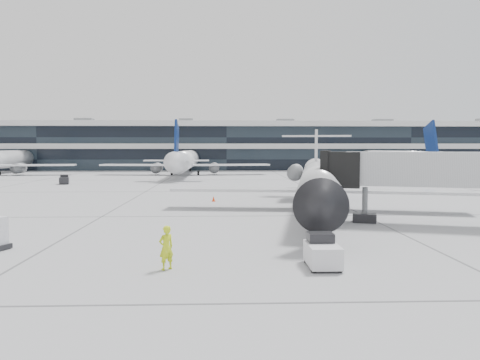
{
  "coord_description": "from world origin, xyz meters",
  "views": [
    {
      "loc": [
        -0.84,
        -35.31,
        5.23
      ],
      "look_at": [
        0.54,
        2.3,
        2.6
      ],
      "focal_mm": 35.0,
      "sensor_mm": 36.0,
      "label": 1
    }
  ],
  "objects_px": {
    "regional_jet": "(317,181)",
    "jet_bridge": "(455,170)",
    "baggage_tug": "(322,252)",
    "ramp_worker": "(166,248)"
  },
  "relations": [
    {
      "from": "jet_bridge",
      "to": "regional_jet",
      "type": "bearing_deg",
      "value": 150.67
    },
    {
      "from": "ramp_worker",
      "to": "baggage_tug",
      "type": "height_order",
      "value": "ramp_worker"
    },
    {
      "from": "regional_jet",
      "to": "jet_bridge",
      "type": "bearing_deg",
      "value": -35.98
    },
    {
      "from": "regional_jet",
      "to": "baggage_tug",
      "type": "xyz_separation_m",
      "value": [
        -3.48,
        -18.39,
        -1.8
      ]
    },
    {
      "from": "regional_jet",
      "to": "baggage_tug",
      "type": "height_order",
      "value": "regional_jet"
    },
    {
      "from": "regional_jet",
      "to": "jet_bridge",
      "type": "distance_m",
      "value": 11.14
    },
    {
      "from": "regional_jet",
      "to": "baggage_tug",
      "type": "relative_size",
      "value": 13.74
    },
    {
      "from": "baggage_tug",
      "to": "jet_bridge",
      "type": "bearing_deg",
      "value": 43.04
    },
    {
      "from": "regional_jet",
      "to": "baggage_tug",
      "type": "bearing_deg",
      "value": -89.9
    },
    {
      "from": "jet_bridge",
      "to": "ramp_worker",
      "type": "xyz_separation_m",
      "value": [
        -17.84,
        -10.56,
        -2.77
      ]
    }
  ]
}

